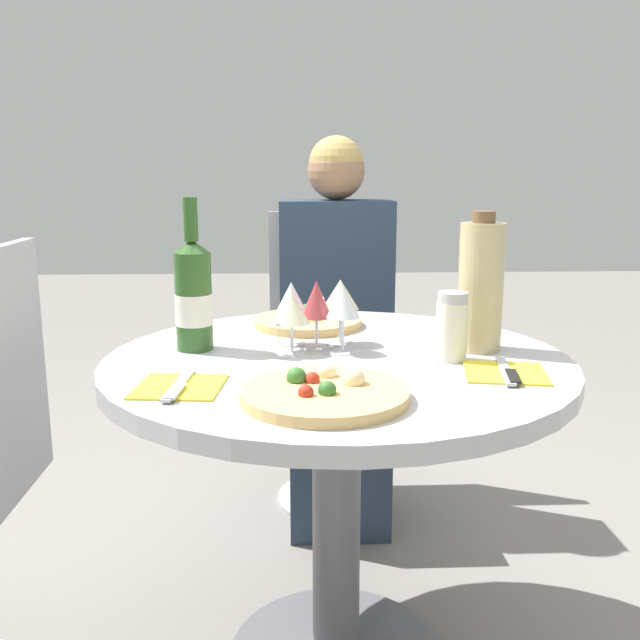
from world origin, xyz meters
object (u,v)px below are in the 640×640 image
dining_table (337,427)px  chair_behind_diner (334,361)px  wine_bottle (193,295)px  seated_diner (337,352)px  tall_carafe (481,286)px  pizza_large (325,393)px

dining_table → chair_behind_diner: (0.05, 0.87, -0.10)m
dining_table → wine_bottle: bearing=165.7°
dining_table → chair_behind_diner: bearing=86.9°
chair_behind_diner → wine_bottle: (-0.35, -0.79, 0.37)m
seated_diner → tall_carafe: bearing=110.8°
pizza_large → wine_bottle: wine_bottle is taller
chair_behind_diner → seated_diner: bearing=90.0°
wine_bottle → tall_carafe: wine_bottle is taller
chair_behind_diner → wine_bottle: 0.94m
wine_bottle → tall_carafe: (0.61, -0.03, 0.02)m
dining_table → tall_carafe: bearing=9.0°
seated_diner → dining_table: bearing=86.2°
dining_table → seated_diner: seated_diner is taller
chair_behind_diner → wine_bottle: wine_bottle is taller
seated_diner → chair_behind_diner: bearing=-90.0°
chair_behind_diner → pizza_large: bearing=85.6°
dining_table → seated_diner: 0.73m
wine_bottle → dining_table: bearing=-14.3°
seated_diner → pizza_large: bearing=85.0°
wine_bottle → chair_behind_diner: bearing=66.3°
pizza_large → wine_bottle: size_ratio=0.89×
tall_carafe → pizza_large: bearing=-136.9°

